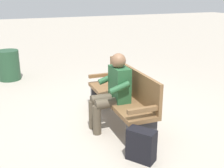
{
  "coord_description": "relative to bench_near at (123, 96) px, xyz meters",
  "views": [
    {
      "loc": [
        -3.79,
        1.75,
        2.03
      ],
      "look_at": [
        -0.06,
        0.15,
        0.7
      ],
      "focal_mm": 45.26,
      "sensor_mm": 36.0,
      "label": 1
    }
  ],
  "objects": [
    {
      "name": "trash_bin",
      "position": [
        3.2,
        1.51,
        -0.1
      ],
      "size": [
        0.51,
        0.51,
        0.71
      ],
      "primitive_type": "cylinder",
      "color": "#23472D",
      "rests_on": "ground"
    },
    {
      "name": "ground_plane",
      "position": [
        0.0,
        0.07,
        -0.46
      ],
      "size": [
        40.0,
        40.0,
        0.0
      ],
      "primitive_type": "plane",
      "color": "#A89E8E"
    },
    {
      "name": "bench_near",
      "position": [
        0.0,
        0.0,
        0.0
      ],
      "size": [
        1.82,
        0.54,
        0.9
      ],
      "rotation": [
        0.0,
        0.0,
        -0.04
      ],
      "color": "brown",
      "rests_on": "ground"
    },
    {
      "name": "person_seated",
      "position": [
        -0.12,
        0.24,
        0.17
      ],
      "size": [
        0.58,
        0.58,
        1.18
      ],
      "rotation": [
        0.0,
        0.0,
        -0.04
      ],
      "color": "#23512D",
      "rests_on": "ground"
    },
    {
      "name": "backpack",
      "position": [
        -1.08,
        0.25,
        -0.25
      ],
      "size": [
        0.39,
        0.36,
        0.42
      ],
      "rotation": [
        0.0,
        0.0,
        3.75
      ],
      "color": "black",
      "rests_on": "ground"
    }
  ]
}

